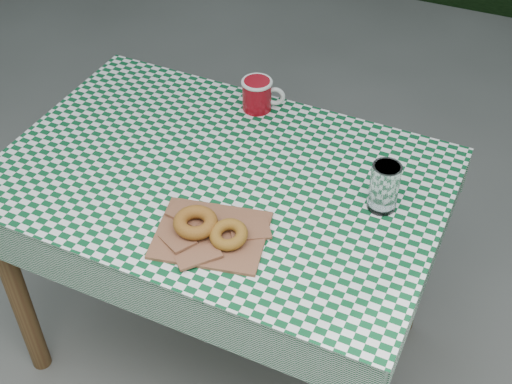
{
  "coord_description": "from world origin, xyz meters",
  "views": [
    {
      "loc": [
        0.6,
        -1.12,
        1.95
      ],
      "look_at": [
        0.09,
        0.06,
        0.79
      ],
      "focal_mm": 48.32,
      "sensor_mm": 36.0,
      "label": 1
    }
  ],
  "objects_px": {
    "paper_bag": "(211,234)",
    "table": "(224,270)",
    "coffee_mug": "(257,95)",
    "drinking_glass": "(384,187)"
  },
  "relations": [
    {
      "from": "table",
      "to": "coffee_mug",
      "type": "xyz_separation_m",
      "value": [
        -0.03,
        0.32,
        0.43
      ]
    },
    {
      "from": "paper_bag",
      "to": "table",
      "type": "bearing_deg",
      "value": 110.74
    },
    {
      "from": "table",
      "to": "drinking_glass",
      "type": "xyz_separation_m",
      "value": [
        0.43,
        0.05,
        0.45
      ]
    },
    {
      "from": "coffee_mug",
      "to": "paper_bag",
      "type": "bearing_deg",
      "value": -93.8
    },
    {
      "from": "coffee_mug",
      "to": "drinking_glass",
      "type": "bearing_deg",
      "value": -45.8
    },
    {
      "from": "paper_bag",
      "to": "drinking_glass",
      "type": "distance_m",
      "value": 0.44
    },
    {
      "from": "table",
      "to": "drinking_glass",
      "type": "bearing_deg",
      "value": 8.31
    },
    {
      "from": "table",
      "to": "coffee_mug",
      "type": "distance_m",
      "value": 0.54
    },
    {
      "from": "table",
      "to": "drinking_glass",
      "type": "distance_m",
      "value": 0.62
    },
    {
      "from": "table",
      "to": "coffee_mug",
      "type": "relative_size",
      "value": 6.76
    }
  ]
}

